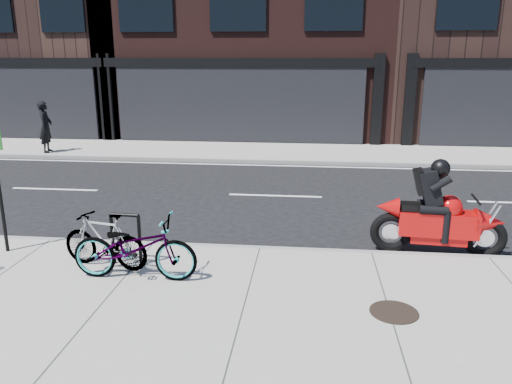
# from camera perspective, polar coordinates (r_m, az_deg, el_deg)

# --- Properties ---
(ground) EXTENTS (120.00, 120.00, 0.00)m
(ground) POSITION_cam_1_polar(r_m,az_deg,el_deg) (11.01, 1.46, -3.25)
(ground) COLOR black
(ground) RESTS_ON ground
(sidewalk_near) EXTENTS (60.00, 6.00, 0.13)m
(sidewalk_near) POSITION_cam_1_polar(r_m,az_deg,el_deg) (6.46, -2.41, -16.86)
(sidewalk_near) COLOR gray
(sidewalk_near) RESTS_ON ground
(sidewalk_far) EXTENTS (60.00, 3.50, 0.13)m
(sidewalk_far) POSITION_cam_1_polar(r_m,az_deg,el_deg) (18.50, 3.48, 4.56)
(sidewalk_far) COLOR gray
(sidewalk_far) RESTS_ON ground
(building_midwest) EXTENTS (10.00, 10.00, 12.00)m
(building_midwest) POSITION_cam_1_polar(r_m,az_deg,el_deg) (28.14, -22.32, 19.32)
(building_midwest) COLOR black
(building_midwest) RESTS_ON ground
(bike_rack) EXTENTS (0.54, 0.08, 0.89)m
(bike_rack) POSITION_cam_1_polar(r_m,az_deg,el_deg) (8.53, -14.66, -4.73)
(bike_rack) COLOR black
(bike_rack) RESTS_ON sidewalk_near
(bicycle_front) EXTENTS (1.97, 0.70, 1.03)m
(bicycle_front) POSITION_cam_1_polar(r_m,az_deg,el_deg) (7.97, -13.69, -6.17)
(bicycle_front) COLOR gray
(bicycle_front) RESTS_ON sidewalk_near
(bicycle_rear) EXTENTS (1.62, 0.76, 0.94)m
(bicycle_rear) POSITION_cam_1_polar(r_m,az_deg,el_deg) (8.52, -16.90, -5.32)
(bicycle_rear) COLOR gray
(bicycle_rear) RESTS_ON sidewalk_near
(motorcycle) EXTENTS (2.39, 0.69, 1.78)m
(motorcycle) POSITION_cam_1_polar(r_m,az_deg,el_deg) (9.54, 20.78, -2.66)
(motorcycle) COLOR black
(motorcycle) RESTS_ON ground
(pedestrian) EXTENTS (0.56, 0.74, 1.83)m
(pedestrian) POSITION_cam_1_polar(r_m,az_deg,el_deg) (19.51, -22.91, 6.87)
(pedestrian) COLOR black
(pedestrian) RESTS_ON sidewalk_far
(manhole_cover) EXTENTS (0.73, 0.73, 0.02)m
(manhole_cover) POSITION_cam_1_polar(r_m,az_deg,el_deg) (7.22, 15.49, -13.08)
(manhole_cover) COLOR black
(manhole_cover) RESTS_ON sidewalk_near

